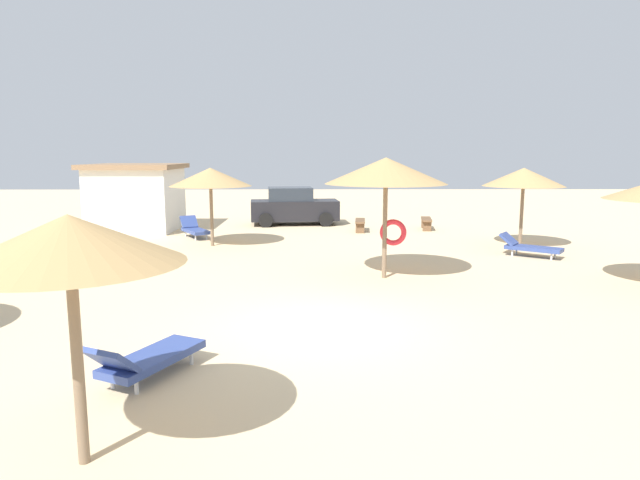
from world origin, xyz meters
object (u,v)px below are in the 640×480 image
at_px(parasol_0, 210,177).
at_px(parasol_5, 69,241).
at_px(bench_1, 360,223).
at_px(lounger_0, 195,229).
at_px(lounger_5, 147,358).
at_px(parked_car, 294,207).
at_px(parasol_6, 386,172).
at_px(beach_cabana, 137,197).
at_px(bench_0, 426,222).
at_px(lounger_4, 529,247).
at_px(parasol_4, 524,177).

relative_size(parasol_0, parasol_5, 1.07).
relative_size(parasol_0, bench_1, 1.88).
xyz_separation_m(lounger_0, bench_1, (6.64, 1.67, 0.02)).
relative_size(lounger_5, parked_car, 0.48).
xyz_separation_m(parasol_6, lounger_0, (-6.55, 7.12, -2.48)).
bearing_deg(beach_cabana, bench_0, -0.17).
bearing_deg(lounger_4, lounger_5, -134.18).
distance_m(lounger_4, bench_0, 6.68).
bearing_deg(parasol_4, bench_0, 117.46).
relative_size(parasol_4, bench_0, 1.80).
distance_m(lounger_5, bench_0, 17.55).
xyz_separation_m(parasol_6, lounger_5, (-4.30, -6.63, -2.49)).
relative_size(lounger_5, bench_0, 1.28).
xyz_separation_m(parasol_4, lounger_5, (-9.69, -11.37, -2.13)).
bearing_deg(lounger_0, parasol_0, -61.73).
height_order(parked_car, beach_cabana, beach_cabana).
height_order(parasol_5, lounger_4, parasol_5).
height_order(parasol_0, parasol_6, parasol_6).
bearing_deg(parked_car, parasol_4, -37.83).
height_order(bench_0, beach_cabana, beach_cabana).
distance_m(parasol_5, parked_car, 20.06).
relative_size(parasol_0, bench_0, 1.87).
height_order(parasol_4, parasol_5, parasol_4).
bearing_deg(parked_car, lounger_0, -133.11).
height_order(lounger_5, bench_1, lounger_5).
relative_size(bench_1, beach_cabana, 0.39).
relative_size(parasol_0, lounger_5, 1.46).
distance_m(bench_0, parked_car, 6.10).
distance_m(parasol_6, parked_car, 11.64).
bearing_deg(parked_car, lounger_4, -46.13).
relative_size(parked_car, beach_cabana, 1.05).
relative_size(lounger_0, lounger_5, 0.97).
bearing_deg(lounger_5, parasol_6, 56.99).
distance_m(parasol_4, parasol_5, 16.69).
distance_m(parasol_5, lounger_5, 3.04).
xyz_separation_m(parasol_5, lounger_0, (-2.22, 15.95, -2.09)).
xyz_separation_m(bench_0, beach_cabana, (-12.46, 0.04, 1.09)).
height_order(parasol_6, parked_car, parasol_6).
bearing_deg(parasol_4, beach_cabana, 162.70).
bearing_deg(bench_0, parasol_5, -111.97).
bearing_deg(parked_car, parasol_5, -94.34).
bearing_deg(parasol_6, beach_cabana, 135.27).
height_order(lounger_0, beach_cabana, beach_cabana).
height_order(lounger_4, beach_cabana, beach_cabana).
distance_m(parasol_0, parasol_4, 10.89).
xyz_separation_m(bench_1, parked_car, (-2.90, 2.32, 0.48)).
bearing_deg(beach_cabana, parasol_5, -74.25).
relative_size(lounger_0, parked_car, 0.46).
height_order(parasol_6, lounger_5, parasol_6).
relative_size(bench_1, parked_car, 0.37).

